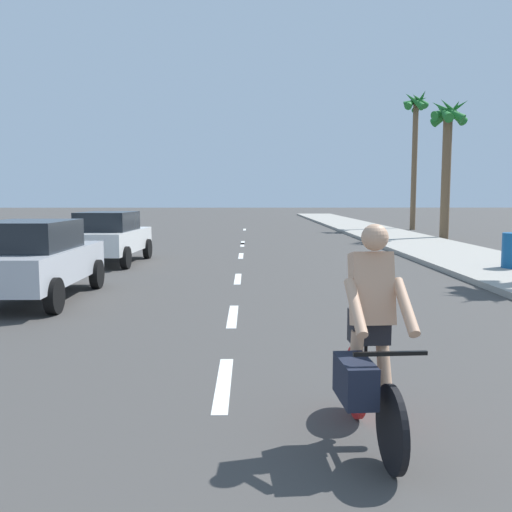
% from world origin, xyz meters
% --- Properties ---
extents(ground_plane, '(160.00, 160.00, 0.00)m').
position_xyz_m(ground_plane, '(0.00, 20.00, 0.00)').
color(ground_plane, '#423F3D').
extents(sidewalk_strip, '(3.60, 80.00, 0.14)m').
position_xyz_m(sidewalk_strip, '(7.27, 22.00, 0.07)').
color(sidewalk_strip, '#9E998E').
rests_on(sidewalk_strip, ground).
extents(lane_stripe_2, '(0.16, 1.80, 0.01)m').
position_xyz_m(lane_stripe_2, '(0.00, 7.23, 0.00)').
color(lane_stripe_2, white).
rests_on(lane_stripe_2, ground).
extents(lane_stripe_3, '(0.16, 1.80, 0.01)m').
position_xyz_m(lane_stripe_3, '(0.00, 10.66, 0.00)').
color(lane_stripe_3, white).
rests_on(lane_stripe_3, ground).
extents(lane_stripe_4, '(0.16, 1.80, 0.01)m').
position_xyz_m(lane_stripe_4, '(0.00, 14.97, 0.00)').
color(lane_stripe_4, white).
rests_on(lane_stripe_4, ground).
extents(lane_stripe_5, '(0.16, 1.80, 0.01)m').
position_xyz_m(lane_stripe_5, '(0.00, 20.31, 0.00)').
color(lane_stripe_5, white).
rests_on(lane_stripe_5, ground).
extents(lane_stripe_6, '(0.16, 1.80, 0.01)m').
position_xyz_m(lane_stripe_6, '(0.00, 24.67, 0.00)').
color(lane_stripe_6, white).
rests_on(lane_stripe_6, ground).
extents(lane_stripe_7, '(0.16, 1.80, 0.01)m').
position_xyz_m(lane_stripe_7, '(0.00, 25.68, 0.00)').
color(lane_stripe_7, white).
rests_on(lane_stripe_7, ground).
extents(lane_stripe_8, '(0.16, 1.80, 0.01)m').
position_xyz_m(lane_stripe_8, '(0.00, 35.33, 0.00)').
color(lane_stripe_8, white).
rests_on(lane_stripe_8, ground).
extents(cyclist, '(0.65, 1.71, 1.82)m').
position_xyz_m(cyclist, '(1.25, 5.73, 0.83)').
color(cyclist, black).
rests_on(cyclist, ground).
extents(parked_car_silver, '(1.87, 4.02, 1.57)m').
position_xyz_m(parked_car_silver, '(-3.95, 12.18, 0.84)').
color(parked_car_silver, '#B7BABF').
rests_on(parked_car_silver, ground).
extents(parked_car_white, '(1.99, 4.01, 1.57)m').
position_xyz_m(parked_car_white, '(-3.95, 18.23, 0.84)').
color(parked_car_white, white).
rests_on(parked_car_white, ground).
extents(palm_tree_far, '(1.90, 1.93, 6.58)m').
position_xyz_m(palm_tree_far, '(9.40, 27.25, 4.88)').
color(palm_tree_far, brown).
rests_on(palm_tree_far, ground).
extents(palm_tree_distant, '(1.66, 1.82, 8.39)m').
position_xyz_m(palm_tree_distant, '(10.21, 35.06, 6.33)').
color(palm_tree_distant, brown).
rests_on(palm_tree_distant, ground).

